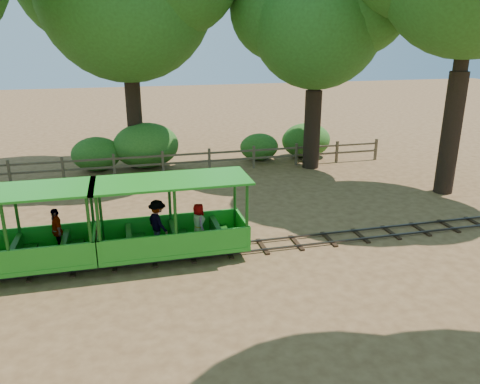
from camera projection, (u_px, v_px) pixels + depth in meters
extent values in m
plane|color=#A17445|center=(228.00, 251.00, 12.81)|extent=(90.00, 90.00, 0.00)
cube|color=#3F3D3A|center=(230.00, 253.00, 12.51)|extent=(22.00, 0.05, 0.05)
cube|color=#3F3D3A|center=(225.00, 244.00, 13.06)|extent=(22.00, 0.05, 0.05)
cube|color=#382314|center=(228.00, 250.00, 12.80)|extent=(0.12, 1.00, 0.05)
cube|color=#382314|center=(32.00, 272.00, 11.64)|extent=(0.12, 1.00, 0.05)
cube|color=#382314|center=(391.00, 232.00, 13.96)|extent=(0.12, 1.00, 0.05)
cube|color=green|center=(18.00, 262.00, 11.47)|extent=(3.81, 1.45, 0.11)
cube|color=#165413|center=(19.00, 266.00, 11.51)|extent=(3.42, 0.56, 0.16)
cube|color=green|center=(10.00, 262.00, 10.73)|extent=(3.81, 0.07, 0.56)
cube|color=green|center=(21.00, 238.00, 11.99)|extent=(3.81, 0.07, 0.56)
cube|color=green|center=(6.00, 192.00, 10.90)|extent=(3.97, 1.62, 0.06)
cylinder|color=#165413|center=(90.00, 231.00, 11.00)|extent=(0.08, 0.08, 1.79)
cylinder|color=#165413|center=(92.00, 212.00, 12.21)|extent=(0.08, 0.08, 1.79)
cube|color=#165413|center=(16.00, 251.00, 11.38)|extent=(0.13, 1.23, 0.45)
cube|color=#165413|center=(66.00, 246.00, 11.64)|extent=(0.13, 1.23, 0.45)
cylinder|color=black|center=(69.00, 266.00, 11.43)|extent=(0.31, 0.07, 0.31)
cylinder|color=black|center=(72.00, 253.00, 12.13)|extent=(0.31, 0.07, 0.31)
imported|color=gray|center=(57.00, 230.00, 11.69)|extent=(0.48, 0.74, 1.17)
cube|color=green|center=(174.00, 245.00, 12.36)|extent=(3.81, 1.45, 0.11)
cube|color=#165413|center=(174.00, 250.00, 12.40)|extent=(3.42, 0.56, 0.16)
cube|color=green|center=(177.00, 244.00, 11.62)|extent=(3.81, 0.07, 0.56)
cube|color=green|center=(171.00, 224.00, 12.88)|extent=(3.81, 0.07, 0.56)
cube|color=green|center=(171.00, 181.00, 11.79)|extent=(3.97, 1.62, 0.06)
cylinder|color=#165413|center=(99.00, 230.00, 11.04)|extent=(0.08, 0.08, 1.79)
cylinder|color=#165413|center=(101.00, 211.00, 12.26)|extent=(0.08, 0.08, 1.79)
cylinder|color=#165413|center=(247.00, 216.00, 11.89)|extent=(0.08, 0.08, 1.79)
cylinder|color=#165413|center=(235.00, 200.00, 13.10)|extent=(0.08, 0.08, 1.79)
cube|color=#165413|center=(129.00, 240.00, 12.00)|extent=(0.13, 1.23, 0.45)
cube|color=#165413|center=(174.00, 236.00, 12.27)|extent=(0.13, 1.23, 0.45)
cube|color=#165413|center=(216.00, 231.00, 12.53)|extent=(0.13, 1.23, 0.45)
cylinder|color=black|center=(128.00, 260.00, 11.75)|extent=(0.31, 0.07, 0.31)
cylinder|color=black|center=(127.00, 247.00, 12.45)|extent=(0.31, 0.07, 0.31)
cylinder|color=black|center=(222.00, 249.00, 12.32)|extent=(0.31, 0.07, 0.31)
cylinder|color=black|center=(216.00, 238.00, 13.02)|extent=(0.31, 0.07, 0.31)
imported|color=gray|center=(158.00, 223.00, 12.11)|extent=(0.75, 0.91, 1.22)
imported|color=gray|center=(199.00, 223.00, 12.27)|extent=(0.41, 0.57, 1.07)
cylinder|color=#2D2116|center=(135.00, 123.00, 20.44)|extent=(0.66, 0.66, 3.96)
cylinder|color=#2D2116|center=(130.00, 49.00, 19.45)|extent=(0.50, 0.50, 2.26)
cylinder|color=#2D2116|center=(312.00, 130.00, 20.44)|extent=(0.72, 0.72, 3.39)
cylinder|color=#2D2116|center=(315.00, 67.00, 19.59)|extent=(0.54, 0.54, 1.94)
sphere|color=#295A1C|center=(317.00, 22.00, 19.02)|extent=(5.43, 5.43, 5.43)
sphere|color=#295A1C|center=(359.00, 3.00, 18.38)|extent=(4.07, 4.07, 4.07)
sphere|color=#295A1C|center=(282.00, 8.00, 19.44)|extent=(4.34, 4.34, 4.34)
cylinder|color=#2D2116|center=(451.00, 134.00, 16.95)|extent=(0.68, 0.68, 4.43)
cylinder|color=#2D2116|center=(465.00, 33.00, 15.84)|extent=(0.51, 0.51, 2.53)
cube|color=brown|center=(9.00, 172.00, 18.37)|extent=(0.10, 0.10, 1.00)
cube|color=brown|center=(63.00, 169.00, 18.84)|extent=(0.10, 0.10, 1.00)
cube|color=brown|center=(114.00, 166.00, 19.30)|extent=(0.10, 0.10, 1.00)
cube|color=brown|center=(163.00, 163.00, 19.77)|extent=(0.10, 0.10, 1.00)
cube|color=brown|center=(209.00, 160.00, 20.23)|extent=(0.10, 0.10, 1.00)
cube|color=brown|center=(254.00, 157.00, 20.70)|extent=(0.10, 0.10, 1.00)
cube|color=brown|center=(296.00, 154.00, 21.16)|extent=(0.10, 0.10, 1.00)
cube|color=brown|center=(337.00, 152.00, 21.63)|extent=(0.10, 0.10, 1.00)
cube|color=brown|center=(376.00, 149.00, 22.09)|extent=(0.10, 0.10, 1.00)
cube|color=brown|center=(186.00, 154.00, 19.90)|extent=(18.00, 0.06, 0.08)
cube|color=brown|center=(186.00, 162.00, 20.02)|extent=(18.00, 0.06, 0.08)
ellipsoid|color=#2D6B1E|center=(96.00, 154.00, 20.25)|extent=(2.13, 1.63, 1.47)
ellipsoid|color=#2D6B1E|center=(146.00, 145.00, 20.67)|extent=(2.88, 2.21, 1.99)
ellipsoid|color=#2D6B1E|center=(259.00, 147.00, 22.00)|extent=(1.82, 1.40, 1.26)
ellipsoid|color=#2D6B1E|center=(306.00, 140.00, 22.48)|extent=(2.38, 1.83, 1.64)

